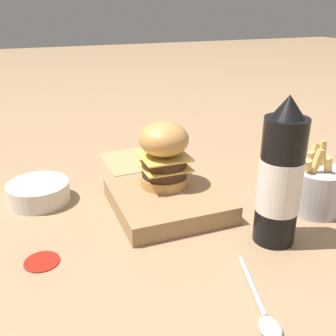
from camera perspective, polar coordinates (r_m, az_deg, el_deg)
name	(u,v)px	position (r m, az deg, el deg)	size (l,w,h in m)	color
ground_plane	(161,208)	(0.77, -0.97, -5.76)	(6.00, 6.00, 0.00)	#9E7A56
serving_board	(168,200)	(0.75, 0.00, -4.73)	(0.21, 0.20, 0.04)	#A37A51
burger	(164,154)	(0.75, -0.59, 2.08)	(0.10, 0.10, 0.13)	tan
ketchup_bottle	(280,179)	(0.64, 15.95, -1.53)	(0.07, 0.07, 0.25)	black
fries_basket	(316,189)	(0.79, 20.70, -2.89)	(0.10, 0.10, 0.13)	#B7B7BC
side_bowl	(39,191)	(0.82, -18.26, -3.26)	(0.12, 0.12, 0.04)	silver
spoon	(264,312)	(0.55, 13.71, -19.68)	(0.16, 0.06, 0.01)	silver
ketchup_puddle	(42,261)	(0.65, -17.85, -12.75)	(0.05, 0.05, 0.00)	#B21E14
parchment_square	(136,159)	(0.99, -4.60, 1.26)	(0.16, 0.16, 0.00)	tan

